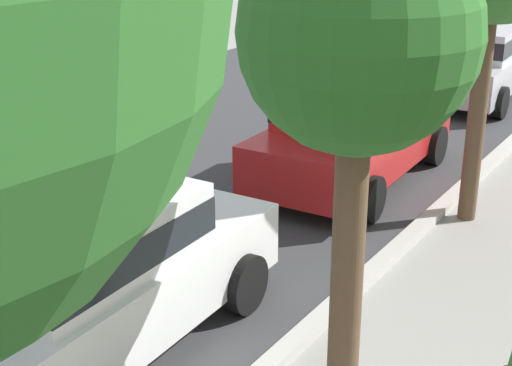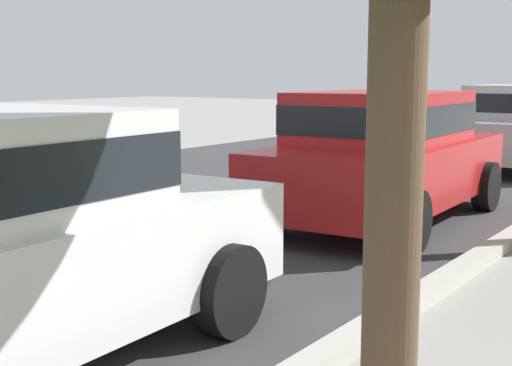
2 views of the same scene
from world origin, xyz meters
TOP-DOWN VIEW (x-y plane):
  - street_tree_down_street at (1.74, 2.26)m, footprint 1.86×1.86m
  - parked_car_white at (0.90, 4.50)m, footprint 4.16×2.04m
  - parked_car_red at (6.41, 4.50)m, footprint 4.16×2.04m
  - parked_car_silver at (12.30, 4.50)m, footprint 4.16×2.04m

SIDE VIEW (x-z plane):
  - parked_car_white at x=0.90m, z-range 0.06..1.62m
  - parked_car_red at x=6.41m, z-range 0.06..1.62m
  - parked_car_silver at x=12.30m, z-range 0.06..1.62m
  - street_tree_down_street at x=1.74m, z-range 1.04..5.09m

